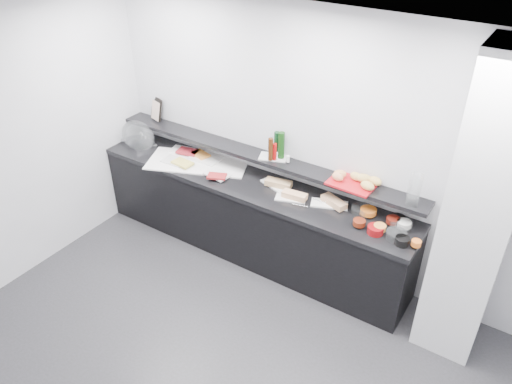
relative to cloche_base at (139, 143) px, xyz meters
The scene contains 55 objects.
back_wall 2.33m from the cloche_base, ahead, with size 5.00×0.02×2.70m, color silver.
ceiling 3.34m from the cloche_base, 36.79° to the right, with size 5.00×5.00×0.00m, color white.
column 3.79m from the cloche_base, ahead, with size 0.50×0.50×2.70m, color silver.
buffet_cabinet 1.64m from the cloche_base, ahead, with size 3.60×0.60×0.85m, color black.
counter_top 1.57m from the cloche_base, ahead, with size 3.62×0.62×0.05m, color black.
wall_shelf 1.59m from the cloche_base, ahead, with size 3.60×0.25×0.04m, color black.
cloche_base is the anchor object (origin of this frame).
cloche_dome 0.11m from the cloche_base, 40.53° to the right, with size 0.50×0.33×0.34m, color white.
linen_runner 0.86m from the cloche_base, ahead, with size 1.10×0.52×0.01m, color white.
platter_meat_a 0.56m from the cloche_base, 14.40° to the left, with size 0.26×0.17×0.01m, color white.
food_meat_a 0.66m from the cloche_base, 10.76° to the left, with size 0.24×0.15×0.02m, color maroon.
platter_salmon 0.90m from the cloche_base, ahead, with size 0.34×0.23×0.01m, color white.
food_salmon 0.82m from the cloche_base, 10.42° to the left, with size 0.21×0.14×0.02m, color orange.
platter_cheese 0.65m from the cloche_base, ahead, with size 0.27×0.18×0.01m, color silver.
food_cheese 0.78m from the cloche_base, ahead, with size 0.23×0.14×0.02m, color #D5C252.
platter_meat_b 1.22m from the cloche_base, ahead, with size 0.27×0.18×0.01m, color white.
food_meat_b 1.26m from the cloche_base, ahead, with size 0.19×0.12×0.02m, color maroon.
sandwich_plate_left 1.83m from the cloche_base, ahead, with size 0.32×0.14×0.01m, color white.
sandwich_food_left 1.87m from the cloche_base, ahead, with size 0.27×0.10×0.06m, color tan.
tongs_left 1.80m from the cloche_base, ahead, with size 0.01×0.01×0.16m, color silver.
sandwich_plate_mid 2.09m from the cloche_base, ahead, with size 0.30×0.13×0.01m, color white.
sandwich_food_mid 2.12m from the cloche_base, ahead, with size 0.24×0.09×0.06m, color #E0A575.
tongs_mid 2.23m from the cloche_base, ahead, with size 0.01×0.01×0.16m, color #B1B3B8.
sandwich_plate_right 2.45m from the cloche_base, ahead, with size 0.35×0.15×0.01m, color white.
sandwich_food_right 2.49m from the cloche_base, ahead, with size 0.27×0.10×0.06m, color tan.
tongs_right 2.36m from the cloche_base, ahead, with size 0.01×0.01×0.16m, color silver.
bowl_glass_fruit 2.77m from the cloche_base, ahead, with size 0.19×0.19×0.07m, color white.
fill_glass_fruit 2.83m from the cloche_base, ahead, with size 0.15×0.15×0.05m, color orange.
bowl_black_jam 3.10m from the cloche_base, ahead, with size 0.16×0.16×0.07m, color black.
fill_black_jam 3.08m from the cloche_base, ahead, with size 0.13×0.13×0.05m, color #5E160D.
bowl_glass_cream 3.15m from the cloche_base, ahead, with size 0.20×0.20×0.07m, color silver.
fill_glass_cream 3.18m from the cloche_base, ahead, with size 0.13×0.13×0.05m, color white.
bowl_red_jam 2.99m from the cloche_base, ahead, with size 0.14×0.14×0.07m, color maroon.
fill_red_jam 2.83m from the cloche_base, ahead, with size 0.11×0.11×0.05m, color #5D1E0D.
bowl_glass_salmon 3.17m from the cloche_base, ahead, with size 0.18×0.18×0.07m, color silver.
fill_glass_salmon 3.02m from the cloche_base, ahead, with size 0.11×0.11×0.05m, color orange.
bowl_black_fruit 3.25m from the cloche_base, ahead, with size 0.13×0.13×0.07m, color black.
fill_black_fruit 3.36m from the cloche_base, ahead, with size 0.08×0.08×0.05m, color orange.
framed_print 0.46m from the cloche_base, 74.57° to the left, with size 0.22×0.02×0.26m, color black.
print_art 0.44m from the cloche_base, 63.16° to the left, with size 0.16×0.00×0.22m, color #CCA393.
condiment_tray 1.76m from the cloche_base, ahead, with size 0.28×0.17×0.01m, color silver.
bottle_green_a 1.80m from the cloche_base, ahead, with size 0.06×0.06×0.26m, color black.
bottle_brown 1.79m from the cloche_base, ahead, with size 0.05×0.05×0.24m, color #3D1E0B.
bottle_green_b 1.86m from the cloche_base, ahead, with size 0.07×0.07×0.28m, color #11370F.
bottle_hot 1.82m from the cloche_base, ahead, with size 0.04×0.04×0.18m, color #A30B0B.
shaker_salt 1.81m from the cloche_base, ahead, with size 0.04×0.04×0.07m, color white.
shaker_pepper 1.95m from the cloche_base, ahead, with size 0.03×0.03×0.07m, color white.
bread_tray 2.64m from the cloche_base, ahead, with size 0.43×0.30×0.02m, color red.
bread_roll_nw 2.66m from the cloche_base, ahead, with size 0.12×0.08×0.08m, color gold.
bread_roll_n 2.73m from the cloche_base, ahead, with size 0.15×0.09×0.08m, color tan.
bread_roll_ne 2.84m from the cloche_base, ahead, with size 0.14×0.09×0.08m, color gold.
bread_roll_sw 2.51m from the cloche_base, ahead, with size 0.12×0.07×0.08m, color #D88652.
bread_roll_s 2.81m from the cloche_base, ahead, with size 0.14×0.09×0.08m, color gold.
bread_roll_midw 2.51m from the cloche_base, ahead, with size 0.12×0.08×0.08m, color tan.
carafe 3.22m from the cloche_base, ahead, with size 0.11×0.11×0.30m, color white.
Camera 1 is at (1.78, -1.96, 3.60)m, focal length 35.00 mm.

